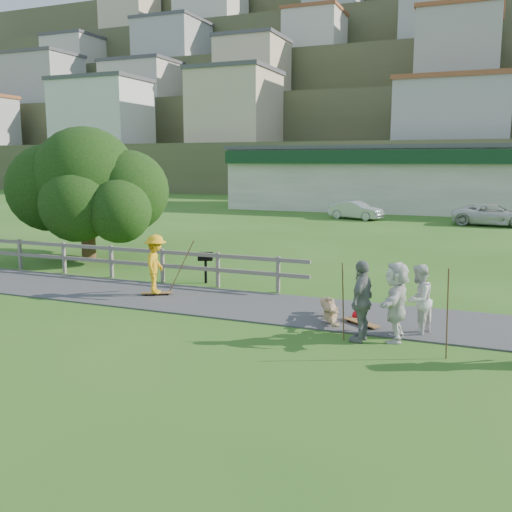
{
  "coord_description": "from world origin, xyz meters",
  "views": [
    {
      "loc": [
        7.66,
        -12.44,
        3.92
      ],
      "look_at": [
        1.81,
        2.0,
        1.31
      ],
      "focal_mm": 40.0,
      "sensor_mm": 36.0,
      "label": 1
    }
  ],
  "objects_px": {
    "skater_fallen": "(330,310)",
    "tree": "(87,203)",
    "spectator_b": "(362,301)",
    "spectator_d": "(396,301)",
    "spectator_a": "(418,300)",
    "bbq": "(206,268)",
    "skater_rider": "(156,267)",
    "car_white": "(493,215)",
    "car_silver": "(356,210)"
  },
  "relations": [
    {
      "from": "skater_rider",
      "to": "spectator_d",
      "type": "relative_size",
      "value": 0.97
    },
    {
      "from": "skater_fallen",
      "to": "car_white",
      "type": "relative_size",
      "value": 0.36
    },
    {
      "from": "spectator_a",
      "to": "spectator_d",
      "type": "xyz_separation_m",
      "value": [
        -0.41,
        -0.61,
        0.07
      ]
    },
    {
      "from": "spectator_d",
      "to": "car_white",
      "type": "distance_m",
      "value": 25.21
    },
    {
      "from": "skater_fallen",
      "to": "spectator_d",
      "type": "height_order",
      "value": "spectator_d"
    },
    {
      "from": "spectator_a",
      "to": "spectator_b",
      "type": "distance_m",
      "value": 1.44
    },
    {
      "from": "spectator_d",
      "to": "car_silver",
      "type": "height_order",
      "value": "spectator_d"
    },
    {
      "from": "car_silver",
      "to": "skater_rider",
      "type": "bearing_deg",
      "value": -165.05
    },
    {
      "from": "spectator_b",
      "to": "bbq",
      "type": "relative_size",
      "value": 1.82
    },
    {
      "from": "skater_fallen",
      "to": "bbq",
      "type": "distance_m",
      "value": 5.7
    },
    {
      "from": "skater_rider",
      "to": "spectator_d",
      "type": "distance_m",
      "value": 7.27
    },
    {
      "from": "tree",
      "to": "bbq",
      "type": "height_order",
      "value": "tree"
    },
    {
      "from": "skater_fallen",
      "to": "tree",
      "type": "height_order",
      "value": "tree"
    },
    {
      "from": "spectator_b",
      "to": "bbq",
      "type": "bearing_deg",
      "value": -116.75
    },
    {
      "from": "car_silver",
      "to": "car_white",
      "type": "relative_size",
      "value": 0.78
    },
    {
      "from": "car_white",
      "to": "spectator_b",
      "type": "bearing_deg",
      "value": 177.51
    },
    {
      "from": "skater_rider",
      "to": "tree",
      "type": "height_order",
      "value": "tree"
    },
    {
      "from": "spectator_a",
      "to": "car_silver",
      "type": "relative_size",
      "value": 0.44
    },
    {
      "from": "spectator_b",
      "to": "car_silver",
      "type": "bearing_deg",
      "value": -159.49
    },
    {
      "from": "car_silver",
      "to": "spectator_d",
      "type": "bearing_deg",
      "value": -149.53
    },
    {
      "from": "spectator_a",
      "to": "car_white",
      "type": "xyz_separation_m",
      "value": [
        1.71,
        24.51,
        -0.15
      ]
    },
    {
      "from": "skater_rider",
      "to": "tree",
      "type": "relative_size",
      "value": 0.26
    },
    {
      "from": "tree",
      "to": "spectator_d",
      "type": "bearing_deg",
      "value": -25.34
    },
    {
      "from": "car_silver",
      "to": "tree",
      "type": "relative_size",
      "value": 0.55
    },
    {
      "from": "spectator_b",
      "to": "tree",
      "type": "height_order",
      "value": "tree"
    },
    {
      "from": "spectator_b",
      "to": "spectator_d",
      "type": "height_order",
      "value": "spectator_b"
    },
    {
      "from": "car_white",
      "to": "bbq",
      "type": "bearing_deg",
      "value": 161.6
    },
    {
      "from": "skater_rider",
      "to": "tree",
      "type": "xyz_separation_m",
      "value": [
        -6.05,
        4.62,
        1.37
      ]
    },
    {
      "from": "car_silver",
      "to": "car_white",
      "type": "distance_m",
      "value": 8.62
    },
    {
      "from": "skater_fallen",
      "to": "spectator_b",
      "type": "height_order",
      "value": "spectator_b"
    },
    {
      "from": "spectator_b",
      "to": "spectator_d",
      "type": "xyz_separation_m",
      "value": [
        0.69,
        0.32,
        -0.02
      ]
    },
    {
      "from": "skater_fallen",
      "to": "tree",
      "type": "distance_m",
      "value": 12.79
    },
    {
      "from": "skater_fallen",
      "to": "car_silver",
      "type": "height_order",
      "value": "car_silver"
    },
    {
      "from": "skater_fallen",
      "to": "tree",
      "type": "relative_size",
      "value": 0.25
    },
    {
      "from": "spectator_a",
      "to": "tree",
      "type": "xyz_separation_m",
      "value": [
        -13.55,
        5.61,
        1.42
      ]
    },
    {
      "from": "skater_rider",
      "to": "spectator_b",
      "type": "xyz_separation_m",
      "value": [
        6.4,
        -1.92,
        0.04
      ]
    },
    {
      "from": "car_white",
      "to": "spectator_a",
      "type": "bearing_deg",
      "value": 179.81
    },
    {
      "from": "spectator_a",
      "to": "spectator_b",
      "type": "bearing_deg",
      "value": -30.52
    },
    {
      "from": "skater_rider",
      "to": "car_white",
      "type": "xyz_separation_m",
      "value": [
        9.2,
        23.52,
        -0.2
      ]
    },
    {
      "from": "bbq",
      "to": "spectator_d",
      "type": "bearing_deg",
      "value": -48.67
    },
    {
      "from": "spectator_a",
      "to": "car_white",
      "type": "relative_size",
      "value": 0.34
    },
    {
      "from": "spectator_d",
      "to": "tree",
      "type": "height_order",
      "value": "tree"
    },
    {
      "from": "skater_fallen",
      "to": "car_silver",
      "type": "bearing_deg",
      "value": 79.76
    },
    {
      "from": "skater_rider",
      "to": "bbq",
      "type": "xyz_separation_m",
      "value": [
        0.5,
        2.18,
        -0.36
      ]
    },
    {
      "from": "spectator_d",
      "to": "skater_fallen",
      "type": "bearing_deg",
      "value": -119.32
    },
    {
      "from": "skater_rider",
      "to": "car_silver",
      "type": "xyz_separation_m",
      "value": [
        0.61,
        24.23,
        -0.25
      ]
    },
    {
      "from": "skater_fallen",
      "to": "spectator_b",
      "type": "bearing_deg",
      "value": -70.97
    },
    {
      "from": "spectator_a",
      "to": "tree",
      "type": "height_order",
      "value": "tree"
    },
    {
      "from": "skater_fallen",
      "to": "spectator_a",
      "type": "height_order",
      "value": "spectator_a"
    },
    {
      "from": "car_white",
      "to": "car_silver",
      "type": "bearing_deg",
      "value": 89.05
    }
  ]
}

